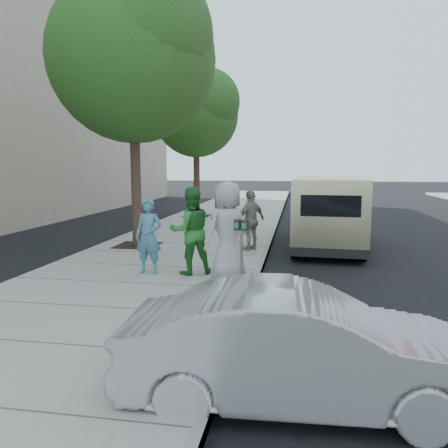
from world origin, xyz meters
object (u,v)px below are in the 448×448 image
Objects in this scene: person_gray_shirt at (228,231)px; tree_near at (134,52)px; parking_meter at (241,239)px; tree_far at (197,111)px; person_officer at (149,236)px; sedan at (301,347)px; person_green_shirt at (191,231)px; person_striped_polo at (251,220)px; van at (328,210)px.

tree_near is at bearing -92.22° from person_gray_shirt.
parking_meter is at bearing -48.60° from tree_near.
tree_far is at bearing 125.71° from parking_meter.
sedan is at bearing -50.16° from person_officer.
person_striped_polo is (0.99, 2.83, -0.11)m from person_green_shirt.
van is (5.44, 1.62, -4.43)m from tree_near.
tree_near is at bearing 28.20° from sedan.
van is (5.44, -5.98, -3.77)m from tree_far.
tree_near is 3.76× the size of person_gray_shirt.
tree_far reaches higher than van.
person_gray_shirt reaches higher than person_green_shirt.
tree_near is at bearing -160.81° from van.
tree_near reaches higher than person_gray_shirt.
person_gray_shirt reaches higher than van.
tree_far is at bearing -119.32° from person_striped_polo.
tree_far is at bearing 101.69° from person_officer.
tree_far is 4.92× the size of parking_meter.
tree_near is 4.63× the size of person_officer.
person_striped_polo is (3.28, -0.13, -4.57)m from tree_near.
person_striped_polo is (1.89, 2.96, 0.01)m from person_officer.
sedan is at bearing -58.76° from tree_near.
person_gray_shirt reaches higher than person_striped_polo.
van is at bearing 166.69° from person_striped_polo.
tree_near is 5.70× the size of parking_meter.
person_officer is at bearing -128.05° from van.
person_green_shirt is at bearing -121.89° from van.
person_green_shirt is at bearing -77.78° from tree_far.
tree_near is 10.13m from sedan.
van is (1.93, 5.59, 0.01)m from parking_meter.
tree_near is 7.20m from van.
tree_far is 16.41m from sedan.
parking_meter is at bearing -18.41° from person_officer.
tree_near is at bearing -54.58° from person_striped_polo.
person_striped_polo is (3.28, -7.73, -3.91)m from tree_far.
van is 2.78m from person_striped_polo.
person_striped_polo is at bearing -67.00° from tree_far.
person_officer is (1.39, -10.69, -3.92)m from tree_far.
parking_meter is (3.50, -3.97, -4.44)m from tree_near.
person_gray_shirt reaches higher than parking_meter.
person_striped_polo is at bearing -138.37° from van.
tree_far reaches higher than person_striped_polo.
van is 3.50× the size of person_striped_polo.
parking_meter is 2.29m from person_officer.
parking_meter is at bearing -73.16° from tree_far.
person_green_shirt reaches higher than parking_meter.
parking_meter is 3.79m from sedan.
parking_meter is 0.76m from person_gray_shirt.
person_officer is 0.91m from person_green_shirt.
person_striped_polo is at bearing 61.74° from person_officer.
tree_far is 3.94× the size of person_striped_polo.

